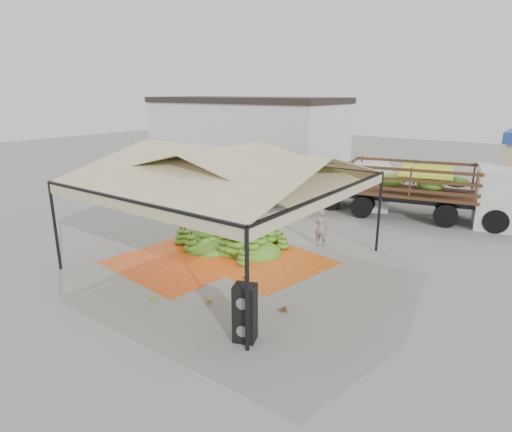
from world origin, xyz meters
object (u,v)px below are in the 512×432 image
Objects in this scene: speaker_stack at (245,313)px; vendor at (321,228)px; truck_right at (441,186)px; banana_heap at (232,231)px; truck_left at (328,179)px.

vendor is at bearing 82.38° from speaker_stack.
truck_right is at bearing 64.39° from speaker_stack.
banana_heap is 0.73× the size of truck_left.
speaker_stack is at bearing 93.22° from vendor.
truck_left is at bearing 88.43° from banana_heap.
truck_right is (5.64, 8.37, 1.08)m from banana_heap.
speaker_stack is 0.21× the size of truck_left.
speaker_stack is 0.18× the size of truck_right.
truck_left is (0.21, 7.70, 0.86)m from banana_heap.
speaker_stack reaches higher than banana_heap.
truck_right is at bearing -16.54° from truck_left.
vendor is (-1.65, 6.92, 0.03)m from speaker_stack.
truck_right reaches higher than truck_left.
truck_left is 5.48m from truck_right.
truck_right is (5.43, 0.67, 0.22)m from truck_left.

